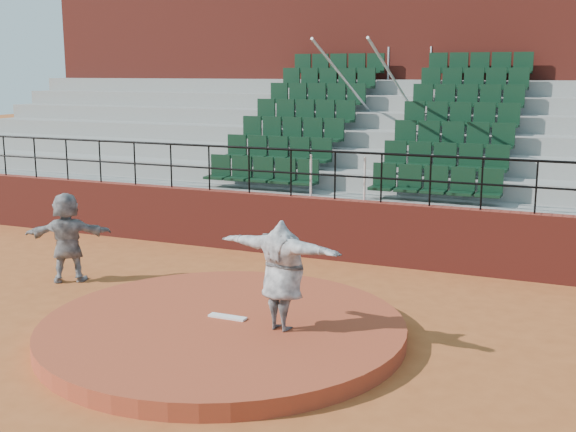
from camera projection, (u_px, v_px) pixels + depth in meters
The scene contains 9 objects.
ground at pixel (223, 337), 10.91m from camera, with size 90.00×90.00×0.00m, color #A85326.
pitchers_mound at pixel (223, 329), 10.88m from camera, with size 5.50×5.50×0.25m, color #A03E23.
pitching_rubber at pixel (227, 317), 10.99m from camera, with size 0.60×0.15×0.03m, color white.
boundary_wall at pixel (334, 229), 15.29m from camera, with size 24.00×0.30×1.30m, color maroon.
wall_railing at pixel (335, 165), 15.01m from camera, with size 24.04×0.05×1.03m.
seating_deck at pixel (383, 171), 18.42m from camera, with size 24.00×5.97×4.63m.
press_box_facade at pixel (421, 84), 21.56m from camera, with size 24.00×3.00×7.10m, color maroon.
pitcher at pixel (282, 275), 10.37m from camera, with size 2.00×0.54×1.62m, color black.
fielder at pixel (67, 237), 13.62m from camera, with size 1.60×0.51×1.72m, color black.
Camera 1 is at (4.97, -9.11, 3.95)m, focal length 45.00 mm.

